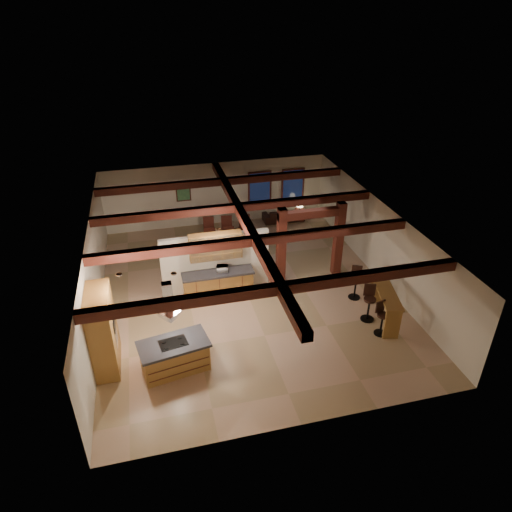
{
  "coord_description": "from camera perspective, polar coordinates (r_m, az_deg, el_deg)",
  "views": [
    {
      "loc": [
        -2.97,
        -13.24,
        9.21
      ],
      "look_at": [
        0.47,
        0.5,
        1.16
      ],
      "focal_mm": 32.0,
      "sensor_mm": 36.0,
      "label": 1
    }
  ],
  "objects": [
    {
      "name": "ground",
      "position": [
        16.39,
        -1.16,
        -4.57
      ],
      "size": [
        12.0,
        12.0,
        0.0
      ],
      "primitive_type": "plane",
      "color": "tan",
      "rests_on": "ground"
    },
    {
      "name": "room_walls",
      "position": [
        15.46,
        -1.22,
        0.9
      ],
      "size": [
        12.0,
        12.0,
        12.0
      ],
      "color": "beige",
      "rests_on": "ground"
    },
    {
      "name": "ceiling_beams",
      "position": [
        15.02,
        -1.26,
        4.18
      ],
      "size": [
        10.0,
        12.0,
        0.28
      ],
      "color": "#3B140E",
      "rests_on": "room_walls"
    },
    {
      "name": "timber_posts",
      "position": [
        16.55,
        6.86,
        2.66
      ],
      "size": [
        2.5,
        0.3,
        2.9
      ],
      "color": "#3B140E",
      "rests_on": "ground"
    },
    {
      "name": "partition_wall",
      "position": [
        16.07,
        -5.08,
        -0.82
      ],
      "size": [
        3.8,
        0.18,
        2.2
      ],
      "primitive_type": "cube",
      "color": "beige",
      "rests_on": "ground"
    },
    {
      "name": "pantry_cabinet",
      "position": [
        13.42,
        -18.58,
        -8.87
      ],
      "size": [
        0.67,
        1.6,
        2.4
      ],
      "color": "olive",
      "rests_on": "ground"
    },
    {
      "name": "back_counter",
      "position": [
        16.07,
        -4.75,
        -3.42
      ],
      "size": [
        2.5,
        0.66,
        0.94
      ],
      "color": "olive",
      "rests_on": "ground"
    },
    {
      "name": "upper_display_cabinet",
      "position": [
        15.54,
        -5.08,
        1.22
      ],
      "size": [
        1.8,
        0.36,
        0.95
      ],
      "color": "olive",
      "rests_on": "partition_wall"
    },
    {
      "name": "range_hood",
      "position": [
        12.43,
        -10.66,
        -7.68
      ],
      "size": [
        1.1,
        1.1,
        1.4
      ],
      "color": "silver",
      "rests_on": "room_walls"
    },
    {
      "name": "back_windows",
      "position": [
        21.45,
        2.56,
        8.52
      ],
      "size": [
        2.7,
        0.07,
        1.7
      ],
      "color": "#3B140E",
      "rests_on": "room_walls"
    },
    {
      "name": "framed_art",
      "position": [
        20.64,
        -9.08,
        7.9
      ],
      "size": [
        0.65,
        0.05,
        0.85
      ],
      "color": "#3B140E",
      "rests_on": "room_walls"
    },
    {
      "name": "recessed_cans",
      "position": [
        12.96,
        -10.3,
        -0.18
      ],
      "size": [
        3.16,
        2.46,
        0.03
      ],
      "color": "silver",
      "rests_on": "room_walls"
    },
    {
      "name": "kitchen_island",
      "position": [
        13.25,
        -10.13,
        -12.18
      ],
      "size": [
        2.07,
        1.35,
        0.96
      ],
      "color": "olive",
      "rests_on": "ground"
    },
    {
      "name": "dining_table",
      "position": [
        19.06,
        -3.51,
        1.78
      ],
      "size": [
        1.89,
        1.1,
        0.65
      ],
      "primitive_type": "imported",
      "rotation": [
        0.0,
        0.0,
        0.04
      ],
      "color": "#381B0E",
      "rests_on": "ground"
    },
    {
      "name": "sofa",
      "position": [
        21.61,
        3.45,
        5.15
      ],
      "size": [
        1.93,
        0.77,
        0.56
      ],
      "primitive_type": "imported",
      "rotation": [
        0.0,
        0.0,
        3.13
      ],
      "color": "black",
      "rests_on": "ground"
    },
    {
      "name": "microwave",
      "position": [
        15.79,
        -4.21,
        -1.59
      ],
      "size": [
        0.45,
        0.36,
        0.22
      ],
      "primitive_type": "imported",
      "rotation": [
        0.0,
        0.0,
        2.91
      ],
      "color": "#B3B4B8",
      "rests_on": "back_counter"
    },
    {
      "name": "bar_counter",
      "position": [
        15.26,
        15.83,
        -5.33
      ],
      "size": [
        1.0,
        2.19,
        1.11
      ],
      "color": "olive",
      "rests_on": "ground"
    },
    {
      "name": "side_table",
      "position": [
        21.69,
        5.44,
        5.13
      ],
      "size": [
        0.53,
        0.53,
        0.53
      ],
      "primitive_type": "cube",
      "rotation": [
        0.0,
        0.0,
        -0.27
      ],
      "color": "#3B140E",
      "rests_on": "ground"
    },
    {
      "name": "table_lamp",
      "position": [
        21.48,
        5.51,
        6.39
      ],
      "size": [
        0.31,
        0.31,
        0.36
      ],
      "color": "black",
      "rests_on": "side_table"
    },
    {
      "name": "bar_stool_a",
      "position": [
        14.73,
        15.41,
        -7.49
      ],
      "size": [
        0.41,
        0.43,
        1.15
      ],
      "color": "black",
      "rests_on": "ground"
    },
    {
      "name": "bar_stool_b",
      "position": [
        15.21,
        13.95,
        -5.67
      ],
      "size": [
        0.46,
        0.47,
        1.27
      ],
      "color": "black",
      "rests_on": "ground"
    },
    {
      "name": "bar_stool_c",
      "position": [
        16.2,
        12.36,
        -3.23
      ],
      "size": [
        0.45,
        0.46,
        1.2
      ],
      "color": "black",
      "rests_on": "ground"
    },
    {
      "name": "dining_chairs",
      "position": [
        18.91,
        -3.55,
        2.66
      ],
      "size": [
        2.16,
        2.16,
        1.29
      ],
      "color": "#3B140E",
      "rests_on": "ground"
    }
  ]
}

